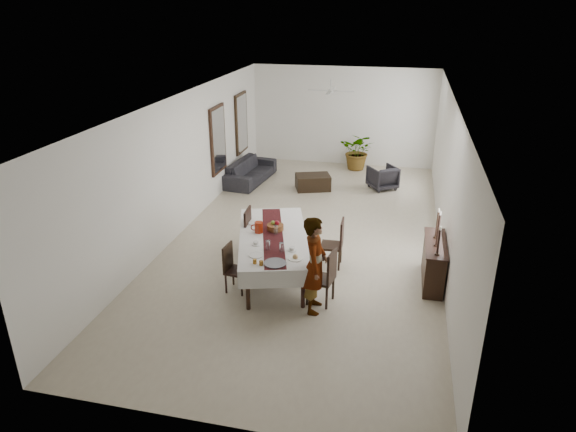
{
  "coord_description": "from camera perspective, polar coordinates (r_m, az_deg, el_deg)",
  "views": [
    {
      "loc": [
        1.99,
        -10.79,
        5.14
      ],
      "look_at": [
        -0.17,
        -1.35,
        1.05
      ],
      "focal_mm": 32.0,
      "sensor_mm": 36.0,
      "label": 1
    }
  ],
  "objects": [
    {
      "name": "chair_right_near_leg_br",
      "position": [
        9.7,
        2.93,
        -7.59
      ],
      "size": [
        0.05,
        0.05,
        0.45
      ],
      "primitive_type": "cylinder",
      "rotation": [
        0.0,
        0.0,
        -0.18
      ],
      "color": "black",
      "rests_on": "floor"
    },
    {
      "name": "candlestick_mid_candle",
      "position": [
        9.81,
        16.58,
        0.3
      ],
      "size": [
        0.03,
        0.03,
        0.07
      ],
      "primitive_type": "cylinder",
      "color": "silver",
      "rests_on": "candlestick_mid_shaft"
    },
    {
      "name": "plate_near_right",
      "position": [
        9.23,
        0.81,
        -4.73
      ],
      "size": [
        0.27,
        0.27,
        0.02
      ],
      "primitive_type": "cylinder",
      "color": "white",
      "rests_on": "tablecloth_top"
    },
    {
      "name": "tablecloth_drape_near",
      "position": [
        8.92,
        -1.37,
        -7.08
      ],
      "size": [
        1.27,
        0.38,
        0.33
      ],
      "primitive_type": "cube",
      "rotation": [
        0.0,
        0.0,
        0.28
      ],
      "color": "silver",
      "rests_on": "dining_table_top"
    },
    {
      "name": "candlestick_far_base",
      "position": [
        10.4,
        16.09,
        -2.26
      ],
      "size": [
        0.09,
        0.09,
        0.03
      ],
      "primitive_type": "cylinder",
      "color": "black",
      "rests_on": "sideboard_top"
    },
    {
      "name": "table_leg_fr",
      "position": [
        9.24,
        1.68,
        -8.05
      ],
      "size": [
        0.1,
        0.1,
        0.78
      ],
      "primitive_type": "cylinder",
      "rotation": [
        0.0,
        0.0,
        0.28
      ],
      "color": "black",
      "rests_on": "floor"
    },
    {
      "name": "jam_jar_a",
      "position": [
        9.02,
        -3.0,
        -5.23
      ],
      "size": [
        0.07,
        0.07,
        0.08
      ],
      "primitive_type": "cylinder",
      "color": "brown",
      "rests_on": "tablecloth_top"
    },
    {
      "name": "armchair",
      "position": [
        15.31,
        10.46,
        4.24
      ],
      "size": [
        1.02,
        1.02,
        0.68
      ],
      "primitive_type": "imported",
      "rotation": [
        0.0,
        0.0,
        3.74
      ],
      "color": "#272429",
      "rests_on": "floor"
    },
    {
      "name": "chair_right_near_leg_bl",
      "position": [
        9.4,
        2.14,
        -8.65
      ],
      "size": [
        0.05,
        0.05,
        0.45
      ],
      "primitive_type": "cylinder",
      "rotation": [
        0.0,
        0.0,
        -0.18
      ],
      "color": "black",
      "rests_on": "floor"
    },
    {
      "name": "chair_left_far_leg_fr",
      "position": [
        10.79,
        -4.53,
        -4.18
      ],
      "size": [
        0.05,
        0.05,
        0.49
      ],
      "primitive_type": "cylinder",
      "rotation": [
        0.0,
        0.0,
        0.06
      ],
      "color": "black",
      "rests_on": "floor"
    },
    {
      "name": "table_leg_bl",
      "position": [
        11.47,
        -4.3,
        -1.63
      ],
      "size": [
        0.1,
        0.1,
        0.78
      ],
      "primitive_type": "cylinder",
      "rotation": [
        0.0,
        0.0,
        0.28
      ],
      "color": "black",
      "rests_on": "floor"
    },
    {
      "name": "chair_left_near_leg_bl",
      "position": [
        9.96,
        -4.4,
        -6.94
      ],
      "size": [
        0.04,
        0.04,
        0.39
      ],
      "primitive_type": "cylinder",
      "rotation": [
        0.0,
        0.0,
        -0.11
      ],
      "color": "black",
      "rests_on": "floor"
    },
    {
      "name": "chair_left_far_leg_fl",
      "position": [
        11.14,
        -4.04,
        -3.25
      ],
      "size": [
        0.05,
        0.05,
        0.49
      ],
      "primitive_type": "cylinder",
      "rotation": [
        0.0,
        0.0,
        0.06
      ],
      "color": "black",
      "rests_on": "floor"
    },
    {
      "name": "coffee_table",
      "position": [
        15.05,
        2.78,
        3.78
      ],
      "size": [
        1.14,
        0.94,
        0.43
      ],
      "primitive_type": "cube",
      "rotation": [
        0.0,
        0.0,
        0.34
      ],
      "color": "black",
      "rests_on": "floor"
    },
    {
      "name": "chair_left_near_back",
      "position": [
        9.73,
        -6.72,
        -4.52
      ],
      "size": [
        0.08,
        0.4,
        0.51
      ],
      "primitive_type": "cube",
      "rotation": [
        0.0,
        0.0,
        -1.68
      ],
      "color": "black",
      "rests_on": "chair_left_near_seat"
    },
    {
      "name": "candlestick_mid_shaft",
      "position": [
        9.94,
        16.36,
        -1.5
      ],
      "size": [
        0.05,
        0.05,
        0.6
      ],
      "primitive_type": "cylinder",
      "color": "black",
      "rests_on": "candlestick_mid_base"
    },
    {
      "name": "fan_blade_s",
      "position": [
        13.77,
        4.54,
        13.47
      ],
      "size": [
        0.1,
        0.55,
        0.01
      ],
      "primitive_type": "cube",
      "color": "silver",
      "rests_on": "fan_hub"
    },
    {
      "name": "candlestick_near_base",
      "position": [
        9.73,
        16.24,
        -4.07
      ],
      "size": [
        0.09,
        0.09,
        0.03
      ],
      "primitive_type": "cylinder",
      "color": "black",
      "rests_on": "sideboard_top"
    },
    {
      "name": "potted_plant",
      "position": [
        16.92,
        7.81,
        7.16
      ],
      "size": [
        1.26,
        1.15,
        1.22
      ],
      "primitive_type": "imported",
      "rotation": [
        0.0,
        0.0,
        -0.19
      ],
      "color": "#375B24",
      "rests_on": "floor"
    },
    {
      "name": "plate_far_left",
      "position": [
        10.67,
        -3.69,
        -0.8
      ],
      "size": [
        0.27,
        0.27,
        0.02
      ],
      "primitive_type": "cylinder",
      "color": "white",
      "rests_on": "tablecloth_top"
    },
    {
      "name": "chair_left_near_leg_fr",
      "position": [
        9.83,
        -6.9,
        -7.49
      ],
      "size": [
        0.04,
        0.04,
        0.39
      ],
      "primitive_type": "cylinder",
      "rotation": [
        0.0,
        0.0,
        -0.11
      ],
      "color": "black",
      "rests_on": "floor"
    },
    {
      "name": "chair_right_far_leg_br",
      "position": [
        10.91,
        4.0,
        -3.97
      ],
      "size": [
        0.05,
        0.05,
        0.44
      ],
      "primitive_type": "cylinder",
      "rotation": [
        0.0,
        0.0,
        0.03
      ],
      "color": "black",
      "rests_on": "floor"
    },
    {
      "name": "fan_rod",
      "position": [
        14.08,
        4.79,
        14.49
      ],
      "size": [
        0.04,
        0.04,
        0.2
      ],
      "primitive_type": "cylinder",
      "color": "silver",
      "rests_on": "ceiling"
    },
    {
      "name": "chair_right_far_seat",
      "position": [
        10.63,
        4.87,
        -3.31
      ],
      "size": [
        0.45,
        0.45,
        0.05
      ],
      "primitive_type": "cube",
      "rotation": [
        0.0,
        0.0,
        1.6
      ],
      "color": "black",
      "rests_on": "chair_right_far_leg_fl"
    },
    {
      "name": "sideboard_body",
      "position": [
        10.39,
        15.86,
        -5.08
      ],
      "size": [
        0.37,
        1.39,
        0.83
      ],
      "primitive_type": "cube",
      "color": "black",
      "rests_on": "floor"
    },
    {
      "name": "chair_left_near_seat",
      "position": [
        9.78,
        -5.69,
        -6.1
      ],
      "size": [
        0.44,
        0.44,
        0.05
      ],
      "primitive_type": "cube",
      "rotation": [
        0.0,
        0.0,
        -1.68
      ],
      "color": "black",
      "rests_on": "chair_left_near_leg_fl"
    },
    {
      "name": "candlestick_near_shaft",
      "position": [
        9.63,
        16.4,
        -2.76
      ],
      "size": [
        0.05,
        0.05,
        0.46
      ],
      "primitive_type": "cylinder",
      "color": "black",
      "rests_on": "candlestick_near_base"
    },
    {
      "name": "wall_back",
      "position": [
        17.28,
        6.12,
        10.95
      ],
      "size": [
        6.0,
        0.02,
        3.2
      ],
      "primitive_type": "cube",
      "color": "white",
      "rests_on": "floor"
    },
    {
      "name": "table_leg_fl",
      "position": [
        9.21,
        -4.48,
        -8.21
      ],
      "size": [
        0.1,
        0.1,
        0.78
      ],
      "primitive_type": "cylinder",
      "rotation": [
        0.0,
        0.0,
        0.28
      ],
      "color": "black",
      "rests_on": "floor"
    },
    {
      "name": "chair_right_near_leg_fl",
      "position": [
        9.29,
        4.31,
        -9.1
      ],
      "size": [
        0.05,
        0.05,
        0.45
      ],
      "primitive_type": "cylinder",
      "rotation": [
        0.0,
        0.0,
        -0.18
      ],
      "color": "black",
      "rests_on": "floor"
    },
    {
      "name": "chair_right_far_leg_bl",
      "position": [
        10.6,
        3.74,
        -4.83
      ],
      "size": [
        0.05,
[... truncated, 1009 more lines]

